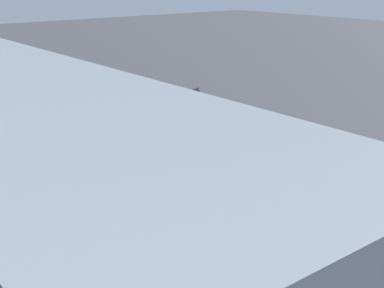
# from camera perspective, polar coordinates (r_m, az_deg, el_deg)

# --- Properties ---
(ground_plane) EXTENTS (80.00, 80.00, 0.00)m
(ground_plane) POSITION_cam_1_polar(r_m,az_deg,el_deg) (10.99, 1.32, -4.81)
(ground_plane) COLOR #424247
(spectator_far_left) EXTENTS (0.58, 0.35, 1.74)m
(spectator_far_left) POSITION_cam_1_polar(r_m,az_deg,el_deg) (7.56, 5.17, -7.37)
(spectator_far_left) COLOR black
(spectator_far_left) RESTS_ON ground_plane
(spectator_left) EXTENTS (0.58, 0.34, 1.66)m
(spectator_left) POSITION_cam_1_polar(r_m,az_deg,el_deg) (8.34, 0.19, -5.18)
(spectator_left) COLOR black
(spectator_left) RESTS_ON ground_plane
(spectator_centre) EXTENTS (0.58, 0.35, 1.82)m
(spectator_centre) POSITION_cam_1_polar(r_m,az_deg,el_deg) (9.03, -4.10, -2.57)
(spectator_centre) COLOR #473823
(spectator_centre) RESTS_ON ground_plane
(spectator_right) EXTENTS (0.57, 0.38, 1.66)m
(spectator_right) POSITION_cam_1_polar(r_m,az_deg,el_deg) (10.01, -8.06, -1.34)
(spectator_right) COLOR #473823
(spectator_right) RESTS_ON ground_plane
(parked_motorcycle_dark) EXTENTS (2.05, 0.58, 0.99)m
(parked_motorcycle_dark) POSITION_cam_1_polar(r_m,az_deg,el_deg) (9.03, -10.83, -7.12)
(parked_motorcycle_dark) COLOR black
(parked_motorcycle_dark) RESTS_ON ground_plane
(stunt_motorcycle) EXTENTS (1.83, 1.18, 1.71)m
(stunt_motorcycle) POSITION_cam_1_polar(r_m,az_deg,el_deg) (13.46, -0.66, 4.04)
(stunt_motorcycle) COLOR black
(stunt_motorcycle) RESTS_ON ground_plane
(traffic_cone) EXTENTS (0.34, 0.34, 0.63)m
(traffic_cone) POSITION_cam_1_polar(r_m,az_deg,el_deg) (12.64, 9.39, -0.47)
(traffic_cone) COLOR orange
(traffic_cone) RESTS_ON ground_plane
(bay_line_a) EXTENTS (0.20, 4.96, 0.01)m
(bay_line_a) POSITION_cam_1_polar(r_m,az_deg,el_deg) (10.83, 17.73, -6.08)
(bay_line_a) COLOR white
(bay_line_a) RESTS_ON ground_plane
(bay_line_b) EXTENTS (0.20, 4.57, 0.01)m
(bay_line_b) POSITION_cam_1_polar(r_m,az_deg,el_deg) (12.28, 7.64, -2.44)
(bay_line_b) COLOR white
(bay_line_b) RESTS_ON ground_plane
(bay_line_c) EXTENTS (0.18, 3.68, 0.01)m
(bay_line_c) POSITION_cam_1_polar(r_m,az_deg,el_deg) (14.06, -0.08, 0.40)
(bay_line_c) COLOR white
(bay_line_c) RESTS_ON ground_plane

